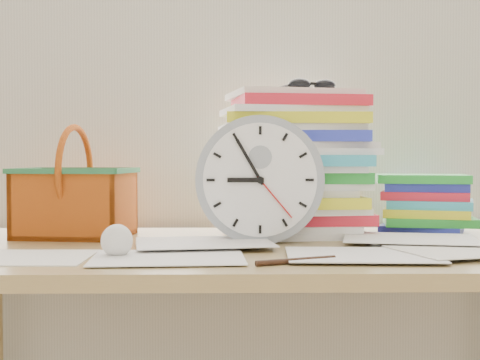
{
  "coord_description": "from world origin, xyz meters",
  "views": [
    {
      "loc": [
        -0.05,
        0.19,
        0.94
      ],
      "look_at": [
        -0.02,
        1.6,
        0.89
      ],
      "focal_mm": 50.0,
      "sensor_mm": 36.0,
      "label": 1
    }
  ],
  "objects_px": {
    "desk": "(251,280)",
    "clock": "(259,179)",
    "paper_stack": "(294,164)",
    "book_stack": "(427,204)",
    "basket": "(75,182)"
  },
  "relations": [
    {
      "from": "desk",
      "to": "clock",
      "type": "xyz_separation_m",
      "value": [
        0.02,
        0.04,
        0.21
      ]
    },
    {
      "from": "basket",
      "to": "book_stack",
      "type": "bearing_deg",
      "value": 11.91
    },
    {
      "from": "desk",
      "to": "clock",
      "type": "distance_m",
      "value": 0.22
    },
    {
      "from": "desk",
      "to": "basket",
      "type": "relative_size",
      "value": 5.46
    },
    {
      "from": "desk",
      "to": "basket",
      "type": "height_order",
      "value": "basket"
    },
    {
      "from": "paper_stack",
      "to": "book_stack",
      "type": "xyz_separation_m",
      "value": [
        0.33,
        0.04,
        -0.1
      ]
    },
    {
      "from": "clock",
      "to": "desk",
      "type": "bearing_deg",
      "value": -117.88
    },
    {
      "from": "clock",
      "to": "paper_stack",
      "type": "bearing_deg",
      "value": 58.73
    },
    {
      "from": "paper_stack",
      "to": "basket",
      "type": "relative_size",
      "value": 1.33
    },
    {
      "from": "clock",
      "to": "basket",
      "type": "distance_m",
      "value": 0.44
    },
    {
      "from": "clock",
      "to": "book_stack",
      "type": "bearing_deg",
      "value": 23.84
    },
    {
      "from": "paper_stack",
      "to": "book_stack",
      "type": "bearing_deg",
      "value": 6.45
    },
    {
      "from": "clock",
      "to": "book_stack",
      "type": "distance_m",
      "value": 0.46
    },
    {
      "from": "book_stack",
      "to": "basket",
      "type": "distance_m",
      "value": 0.85
    },
    {
      "from": "desk",
      "to": "book_stack",
      "type": "distance_m",
      "value": 0.51
    }
  ]
}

